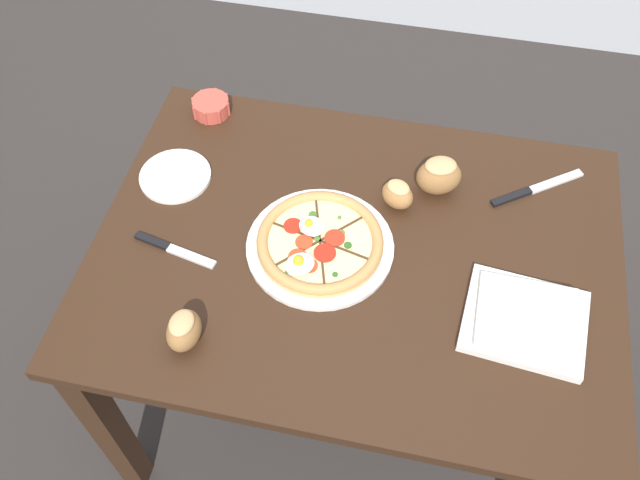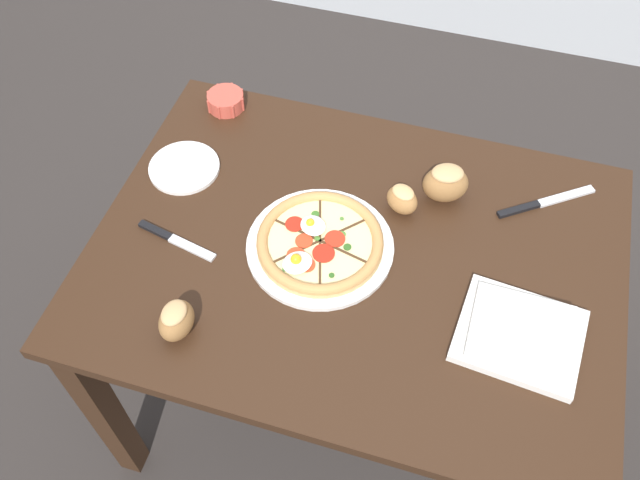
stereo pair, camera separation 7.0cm
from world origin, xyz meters
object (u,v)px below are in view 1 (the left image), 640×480
bread_piece_far (397,194)px  napkin_folded (525,319)px  dining_table (354,277)px  side_saucer (175,176)px  bread_piece_near (439,175)px  ramekin_bowl (211,106)px  knife_main (174,249)px  pizza (320,243)px  knife_spare (536,188)px  bread_piece_mid (184,330)px

bread_piece_far → napkin_folded: bearing=-40.9°
dining_table → bread_piece_far: size_ratio=12.13×
bread_piece_far → side_saucer: size_ratio=0.56×
dining_table → bread_piece_far: (0.07, 0.15, 0.15)m
bread_piece_near → side_saucer: bread_piece_near is taller
ramekin_bowl → dining_table: bearing=-38.5°
dining_table → knife_main: (-0.39, -0.09, 0.11)m
dining_table → side_saucer: size_ratio=6.78×
dining_table → knife_main: 0.41m
bread_piece_near → side_saucer: bearing=-171.4°
pizza → ramekin_bowl: pizza is taller
ramekin_bowl → knife_spare: ramekin_bowl is taller
pizza → bread_piece_mid: bearing=-127.5°
side_saucer → pizza: bearing=-19.3°
pizza → knife_main: size_ratio=1.63×
dining_table → napkin_folded: napkin_folded is taller
ramekin_bowl → bread_piece_mid: bread_piece_mid is taller
dining_table → pizza: bearing=-170.0°
napkin_folded → knife_main: napkin_folded is taller
napkin_folded → bread_piece_near: bread_piece_near is taller
bread_piece_far → bread_piece_near: bearing=37.2°
pizza → side_saucer: (-0.38, 0.13, -0.01)m
pizza → bread_piece_mid: size_ratio=3.61×
pizza → side_saucer: 0.40m
ramekin_bowl → bread_piece_mid: (0.15, -0.63, 0.02)m
knife_spare → napkin_folded: bearing=-128.3°
ramekin_bowl → bread_piece_near: bearing=-13.3°
bread_piece_near → pizza: bearing=-135.8°
bread_piece_near → knife_spare: 0.24m
bread_piece_mid → knife_main: bread_piece_mid is taller
napkin_folded → side_saucer: 0.85m
ramekin_bowl → knife_main: bearing=-83.3°
bread_piece_near → bread_piece_mid: size_ratio=1.38×
pizza → knife_spare: 0.53m
knife_spare → bread_piece_far: bearing=163.9°
knife_spare → side_saucer: 0.84m
dining_table → bread_piece_near: 0.30m
napkin_folded → side_saucer: size_ratio=1.53×
bread_piece_near → knife_spare: bearing=11.9°
dining_table → ramekin_bowl: bearing=141.5°
napkin_folded → bread_piece_near: size_ratio=2.10×
ramekin_bowl → bread_piece_near: 0.60m
napkin_folded → bread_piece_far: bread_piece_far is taller
ramekin_bowl → knife_main: ramekin_bowl is taller
dining_table → bread_piece_near: bearing=54.2°
bread_piece_far → side_saucer: (-0.52, -0.03, -0.03)m
bread_piece_far → knife_spare: size_ratio=0.45×
ramekin_bowl → bread_piece_near: (0.59, -0.14, 0.03)m
pizza → knife_spare: pizza is taller
bread_piece_near → side_saucer: (-0.60, -0.09, -0.04)m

